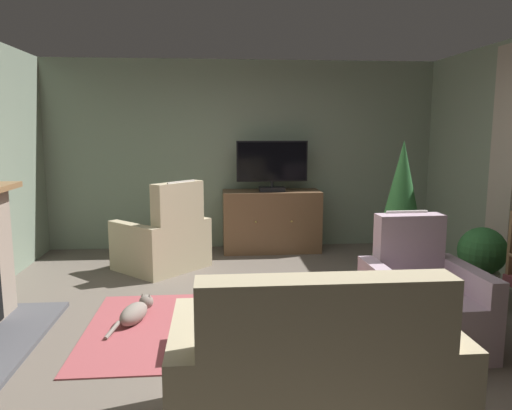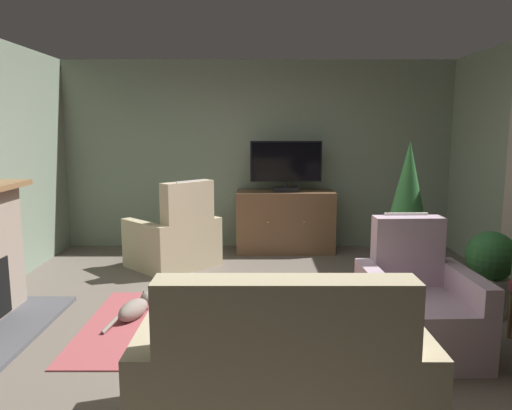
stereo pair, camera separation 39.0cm
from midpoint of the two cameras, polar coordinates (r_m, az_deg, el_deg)
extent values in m
cube|color=#665B51|center=(4.62, -1.86, -13.30)|extent=(6.15, 6.18, 0.04)
cube|color=gray|center=(7.12, -3.16, 5.82)|extent=(6.15, 0.10, 2.68)
cube|color=#B2A393|center=(5.83, 25.47, 5.59)|extent=(0.10, 0.44, 2.25)
cube|color=#9E474C|center=(4.45, -6.70, -13.86)|extent=(2.33, 1.68, 0.01)
cube|color=#4C4C51|center=(4.66, -29.23, -13.74)|extent=(0.50, 1.68, 0.04)
cube|color=#4A3523|center=(7.00, 0.18, -5.09)|extent=(1.30, 0.48, 0.06)
cube|color=brown|center=(6.91, 0.18, -1.88)|extent=(1.36, 0.54, 0.86)
sphere|color=tan|center=(6.61, -1.71, -2.01)|extent=(0.03, 0.03, 0.03)
sphere|color=tan|center=(6.65, 2.50, -1.94)|extent=(0.03, 0.03, 0.03)
cube|color=black|center=(6.79, 0.22, 1.85)|extent=(0.35, 0.20, 0.06)
cylinder|color=black|center=(6.78, 0.22, 2.44)|extent=(0.04, 0.04, 0.08)
cube|color=black|center=(6.75, 0.23, 5.13)|extent=(0.98, 0.05, 0.56)
cube|color=black|center=(6.72, 0.25, 5.11)|extent=(0.94, 0.01, 0.52)
cube|color=brown|center=(3.95, -2.52, -10.43)|extent=(0.96, 0.50, 0.03)
cylinder|color=brown|center=(4.25, 3.16, -12.13)|extent=(0.04, 0.04, 0.40)
cylinder|color=brown|center=(4.19, -8.63, -12.51)|extent=(0.04, 0.04, 0.40)
cylinder|color=brown|center=(3.90, 4.13, -14.08)|extent=(0.04, 0.04, 0.40)
cylinder|color=brown|center=(3.85, -8.80, -14.54)|extent=(0.04, 0.04, 0.40)
cube|color=black|center=(4.03, -5.32, -9.65)|extent=(0.18, 0.10, 0.02)
cube|color=silver|center=(4.03, -4.38, -9.77)|extent=(0.35, 0.30, 0.01)
cube|color=tan|center=(3.00, 2.33, -21.32)|extent=(1.26, 0.91, 0.44)
cube|color=tan|center=(2.45, 3.49, -15.09)|extent=(1.26, 0.20, 0.59)
cube|color=tan|center=(2.95, -12.23, -19.64)|extent=(0.15, 0.91, 0.66)
cube|color=tan|center=(3.10, 16.05, -18.25)|extent=(0.15, 0.91, 0.66)
cube|color=#B2A899|center=(2.73, 4.62, -16.48)|extent=(0.37, 0.17, 0.36)
cube|color=tan|center=(6.26, -12.75, -5.33)|extent=(1.07, 1.07, 0.41)
cube|color=tan|center=(5.90, -10.97, -0.70)|extent=(0.60, 0.61, 0.68)
cube|color=tan|center=(6.01, -15.84, -5.07)|extent=(0.69, 0.68, 0.61)
cube|color=tan|center=(6.49, -9.95, -3.84)|extent=(0.69, 0.68, 0.61)
cube|color=white|center=(5.81, -10.60, 1.58)|extent=(0.30, 0.31, 0.24)
cube|color=#AD93A3|center=(4.16, 16.39, -12.70)|extent=(0.60, 0.87, 0.44)
cube|color=#AD93A3|center=(4.30, 14.92, -4.82)|extent=(0.57, 0.20, 0.57)
cube|color=#AD93A3|center=(4.27, 20.83, -10.92)|extent=(0.16, 0.86, 0.64)
cube|color=#AD93A3|center=(4.00, 11.77, -11.85)|extent=(0.16, 0.86, 0.64)
cube|color=white|center=(4.33, 14.68, -2.22)|extent=(0.36, 0.03, 0.24)
cylinder|color=brown|center=(4.73, 24.99, -10.70)|extent=(0.04, 0.04, 0.41)
cylinder|color=beige|center=(5.21, 22.67, -9.05)|extent=(0.35, 0.35, 0.36)
sphere|color=#2D6B33|center=(5.11, 22.92, -4.98)|extent=(0.46, 0.46, 0.46)
cylinder|color=#3D4C5B|center=(5.23, 14.13, -8.93)|extent=(0.43, 0.43, 0.29)
cone|color=#2D6B33|center=(5.05, 14.48, -0.19)|extent=(0.60, 0.60, 1.32)
ellipsoid|color=gray|center=(4.64, -16.47, -12.11)|extent=(0.30, 0.43, 0.18)
sphere|color=gray|center=(4.83, -15.00, -10.88)|extent=(0.13, 0.13, 0.13)
cone|color=gray|center=(4.82, -15.40, -10.13)|extent=(0.04, 0.04, 0.04)
cone|color=gray|center=(4.79, -14.65, -10.24)|extent=(0.04, 0.04, 0.04)
cylinder|color=gray|center=(4.45, -18.92, -13.68)|extent=(0.11, 0.22, 0.09)
camera|label=1|loc=(0.19, -92.45, -0.39)|focal=34.32mm
camera|label=2|loc=(0.19, 87.55, 0.39)|focal=34.32mm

